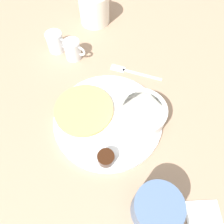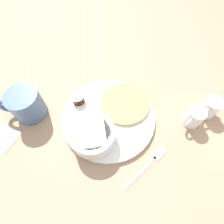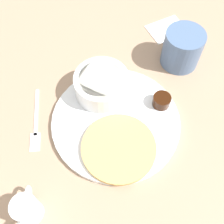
# 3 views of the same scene
# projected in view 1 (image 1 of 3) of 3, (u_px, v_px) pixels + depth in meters

# --- Properties ---
(ground_plane) EXTENTS (4.00, 4.00, 0.00)m
(ground_plane) POSITION_uv_depth(u_px,v_px,m) (108.00, 120.00, 0.54)
(ground_plane) COLOR #9E7F66
(plate) EXTENTS (0.26, 0.26, 0.01)m
(plate) POSITION_uv_depth(u_px,v_px,m) (108.00, 119.00, 0.53)
(plate) COLOR white
(plate) RESTS_ON ground_plane
(pancake_stack) EXTENTS (0.14, 0.14, 0.01)m
(pancake_stack) POSITION_uv_depth(u_px,v_px,m) (84.00, 110.00, 0.53)
(pancake_stack) COLOR tan
(pancake_stack) RESTS_ON plate
(bowl) EXTENTS (0.11, 0.11, 0.05)m
(bowl) POSITION_uv_depth(u_px,v_px,m) (141.00, 114.00, 0.50)
(bowl) COLOR white
(bowl) RESTS_ON plate
(syrup_cup) EXTENTS (0.04, 0.04, 0.02)m
(syrup_cup) POSITION_uv_depth(u_px,v_px,m) (106.00, 158.00, 0.46)
(syrup_cup) COLOR black
(syrup_cup) RESTS_ON plate
(butter_ramekin) EXTENTS (0.05, 0.05, 0.04)m
(butter_ramekin) POSITION_uv_depth(u_px,v_px,m) (149.00, 122.00, 0.50)
(butter_ramekin) COLOR white
(butter_ramekin) RESTS_ON plate
(coffee_mug) EXTENTS (0.12, 0.09, 0.09)m
(coffee_mug) POSITION_uv_depth(u_px,v_px,m) (157.00, 210.00, 0.40)
(coffee_mug) COLOR slate
(coffee_mug) RESTS_ON ground_plane
(creamer_pitcher_near) EXTENTS (0.05, 0.06, 0.06)m
(creamer_pitcher_near) POSITION_uv_depth(u_px,v_px,m) (73.00, 50.00, 0.61)
(creamer_pitcher_near) COLOR white
(creamer_pitcher_near) RESTS_ON ground_plane
(creamer_pitcher_far) EXTENTS (0.05, 0.06, 0.06)m
(creamer_pitcher_far) POSITION_uv_depth(u_px,v_px,m) (55.00, 42.00, 0.63)
(creamer_pitcher_far) COLOR white
(creamer_pitcher_far) RESTS_ON ground_plane
(fork) EXTENTS (0.09, 0.13, 0.00)m
(fork) POSITION_uv_depth(u_px,v_px,m) (130.00, 71.00, 0.61)
(fork) COLOR silver
(fork) RESTS_ON ground_plane
(second_mug) EXTENTS (0.12, 0.09, 0.09)m
(second_mug) POSITION_uv_depth(u_px,v_px,m) (94.00, 7.00, 0.68)
(second_mug) COLOR silver
(second_mug) RESTS_ON ground_plane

